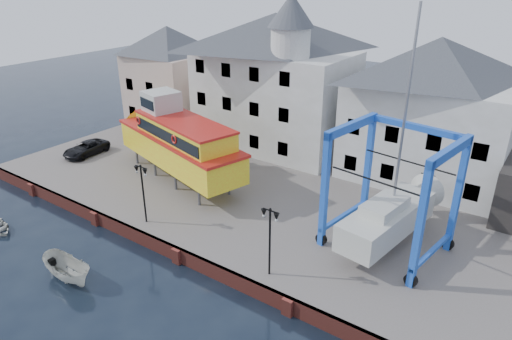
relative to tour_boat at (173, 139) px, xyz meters
The scene contains 12 objects.
ground 11.81m from the tour_boat, 45.38° to the right, with size 140.00×140.00×0.00m, color black.
hardstanding 9.15m from the tour_boat, 22.04° to the left, with size 44.00×22.00×1.00m, color #645B55.
quay_wall 11.57m from the tour_boat, 45.00° to the right, with size 44.00×0.47×1.00m.
building_pink 14.54m from the tour_boat, 135.30° to the left, with size 8.00×7.00×10.30m.
building_white_main 11.37m from the tour_boat, 74.68° to the left, with size 14.00×8.30×14.00m.
building_white_right 20.26m from the tour_boat, 33.61° to the left, with size 12.00×8.00×11.20m.
lamp_post_left 7.65m from the tour_boat, 60.58° to the right, with size 1.12×0.32×4.20m.
lamp_post_right 15.28m from the tour_boat, 25.83° to the right, with size 1.12×0.32×4.20m.
tour_boat is the anchor object (origin of this frame).
travel_lift 18.15m from the tour_boat, ahead, with size 7.32×9.67×14.23m.
van 10.30m from the tour_boat, behind, with size 2.01×4.37×1.21m, color black.
motorboat_a 13.91m from the tour_boat, 73.82° to the right, with size 1.52×4.04×1.56m, color beige.
Camera 1 is at (17.51, -16.44, 16.75)m, focal length 32.00 mm.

